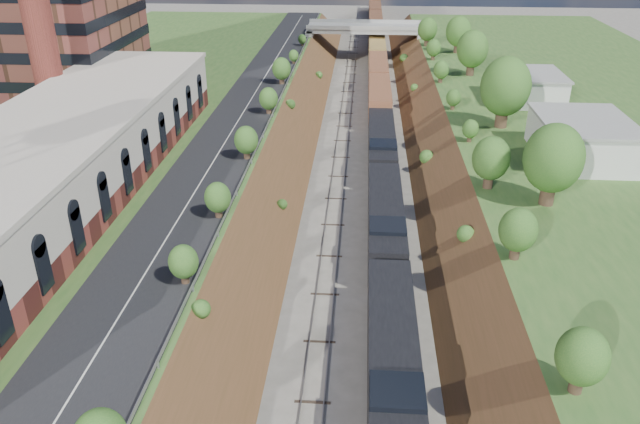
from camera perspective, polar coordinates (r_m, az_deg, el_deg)
platform_left at (r=84.19m, az=-19.45°, el=6.07°), size 44.00×180.00×5.00m
platform_right at (r=84.10m, az=26.92°, el=4.66°), size 44.00×180.00×5.00m
embankment_left at (r=79.09m, az=-4.32°, el=4.33°), size 10.00×180.00×10.00m
embankment_right at (r=79.06m, az=11.71°, el=3.83°), size 10.00×180.00×10.00m
rail_left_track at (r=78.32m, az=1.79°, el=4.23°), size 1.58×180.00×0.18m
rail_right_track at (r=78.31m, az=5.60°, el=4.11°), size 1.58×180.00×0.18m
road at (r=78.13m, az=-7.74°, el=7.82°), size 8.00×180.00×0.10m
guardrail at (r=77.07m, az=-4.77°, el=8.11°), size 0.10×171.00×0.70m
commercial_building at (r=61.52m, az=-23.49°, el=4.12°), size 14.30×62.30×7.00m
overpass at (r=136.78m, az=4.11°, el=15.86°), size 24.50×8.30×7.40m
white_building_near at (r=72.24m, az=22.86°, el=6.06°), size 9.00×12.00×4.00m
white_building_far at (r=92.35m, az=18.62°, el=10.72°), size 8.00×10.00×3.60m
tree_right_large at (r=58.74m, az=20.57°, el=4.57°), size 5.25×5.25×7.61m
tree_left_crest at (r=41.28m, az=-13.53°, el=-7.44°), size 2.45×2.45×3.55m
freight_train at (r=120.96m, az=5.29°, el=13.40°), size 3.28×183.61×4.83m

